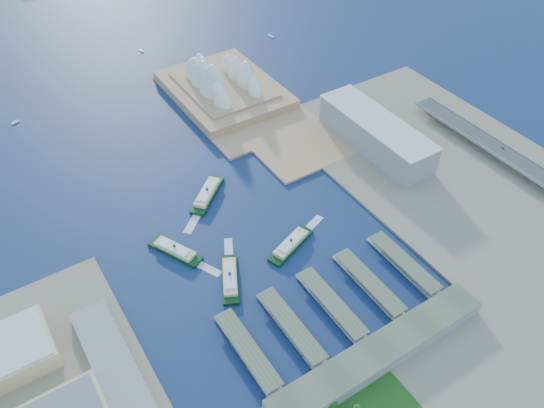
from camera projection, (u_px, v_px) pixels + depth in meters
ground at (271, 259)px, 499.69m from camera, size 3000.00×3000.00×0.00m
east_land at (486, 195)px, 562.60m from camera, size 240.00×500.00×3.00m
peninsula at (233, 99)px, 700.58m from camera, size 135.00×220.00×3.00m
opera_house at (223, 73)px, 691.00m from camera, size 134.00×180.00×58.00m
toaster_building at (376, 134)px, 611.63m from camera, size 45.00×155.00×35.00m
expressway at (533, 176)px, 575.04m from camera, size 26.00×340.00×11.85m
ferry_wharves at (331, 304)px, 456.01m from camera, size 184.00×90.00×9.30m
terminal_building at (379, 353)px, 416.62m from camera, size 200.00×28.00×12.00m
ferry_a at (175, 249)px, 502.01m from camera, size 37.81×56.91×10.66m
ferry_b at (207, 192)px, 560.03m from camera, size 56.72×52.31×11.65m
ferry_c at (230, 277)px, 477.51m from camera, size 38.59×56.82×10.68m
ferry_d at (291, 243)px, 507.54m from camera, size 58.22×33.36×10.73m
boat_b at (15, 122)px, 662.98m from camera, size 9.58×6.21×2.44m
boat_c at (271, 36)px, 836.68m from camera, size 4.20×11.90×2.63m
boat_e at (141, 51)px, 801.06m from camera, size 4.58×10.00×2.36m
car_c at (503, 148)px, 600.43m from camera, size 1.73×4.24×1.23m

